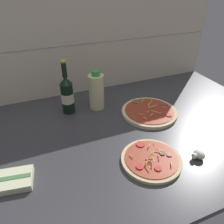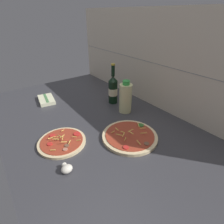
{
  "view_description": "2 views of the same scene",
  "coord_description": "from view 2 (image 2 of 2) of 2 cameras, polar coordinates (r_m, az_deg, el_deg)",
  "views": [
    {
      "loc": [
        -30.36,
        -68.83,
        61.91
      ],
      "look_at": [
        0.39,
        6.15,
        10.08
      ],
      "focal_mm": 35.0,
      "sensor_mm": 36.0,
      "label": 1
    },
    {
      "loc": [
        72.14,
        -39.5,
        57.09
      ],
      "look_at": [
        7.23,
        8.51,
        10.8
      ],
      "focal_mm": 28.0,
      "sensor_mm": 36.0,
      "label": 2
    }
  ],
  "objects": [
    {
      "name": "oil_bottle",
      "position": [
        1.07,
        4.44,
        4.67
      ],
      "size": [
        7.68,
        7.68,
        20.26
      ],
      "color": "beige",
      "rests_on": "counter_slab"
    },
    {
      "name": "pizza_far",
      "position": [
        0.88,
        5.81,
        -7.84
      ],
      "size": [
        27.46,
        27.46,
        4.8
      ],
      "color": "beige",
      "rests_on": "counter_slab"
    },
    {
      "name": "mushroom_left",
      "position": [
        0.74,
        -14.62,
        -17.43
      ],
      "size": [
        4.76,
        4.53,
        3.17
      ],
      "color": "white",
      "rests_on": "counter_slab"
    },
    {
      "name": "dish_towel",
      "position": [
        1.31,
        -20.63,
        3.79
      ],
      "size": [
        17.65,
        12.16,
        2.56
      ],
      "color": "beige",
      "rests_on": "counter_slab"
    },
    {
      "name": "counter_slab",
      "position": [
        0.99,
        -6.46,
        -4.56
      ],
      "size": [
        160.0,
        90.0,
        2.5
      ],
      "color": "#38383D",
      "rests_on": "ground"
    },
    {
      "name": "tile_backsplash",
      "position": [
        1.15,
        13.3,
        15.41
      ],
      "size": [
        160.0,
        1.13,
        60.0
      ],
      "color": "beige",
      "rests_on": "ground"
    },
    {
      "name": "beer_bottle",
      "position": [
        1.18,
        0.33,
        7.44
      ],
      "size": [
        6.09,
        6.09,
        26.73
      ],
      "color": "black",
      "rests_on": "counter_slab"
    },
    {
      "name": "pizza_near",
      "position": [
        0.88,
        -16.0,
        -9.32
      ],
      "size": [
        22.53,
        22.53,
        4.82
      ],
      "color": "beige",
      "rests_on": "counter_slab"
    }
  ]
}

